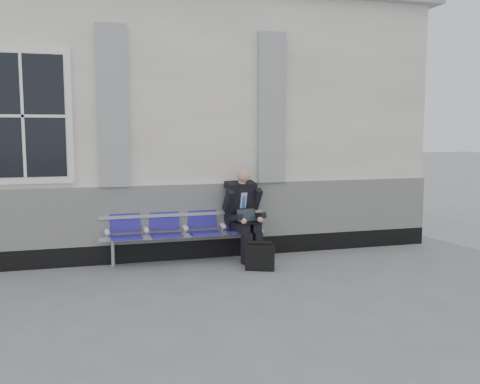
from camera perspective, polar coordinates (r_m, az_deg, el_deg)
name	(u,v)px	position (r m, az deg, el deg)	size (l,w,h in m)	color
station_building	(14,120)	(10.36, -22.99, 7.07)	(14.40, 4.40, 4.49)	white
bench	(185,227)	(8.40, -5.94, -3.69)	(2.60, 0.47, 0.91)	#9EA0A3
businessman	(243,211)	(8.43, 0.37, -2.02)	(0.63, 0.84, 1.45)	black
briefcase	(260,257)	(7.92, 2.15, -6.89)	(0.46, 0.33, 0.44)	black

